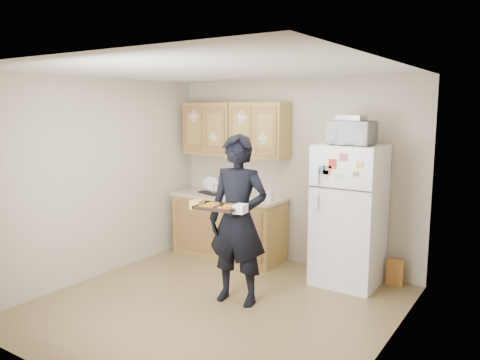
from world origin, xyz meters
name	(u,v)px	position (x,y,z in m)	size (l,w,h in m)	color
floor	(216,305)	(0.00, 0.00, 0.00)	(3.60, 3.60, 0.00)	brown
ceiling	(214,71)	(0.00, 0.00, 2.50)	(3.60, 3.60, 0.00)	silver
wall_back	(293,173)	(0.00, 1.80, 1.25)	(3.60, 0.04, 2.50)	#B5A793
wall_front	(68,229)	(0.00, -1.80, 1.25)	(3.60, 0.04, 2.50)	#B5A793
wall_left	(100,178)	(-1.80, 0.00, 1.25)	(0.04, 3.60, 2.50)	#B5A793
wall_right	(387,214)	(1.80, 0.00, 1.25)	(0.04, 3.60, 2.50)	#B5A793
refrigerator	(349,215)	(0.95, 1.43, 0.85)	(0.75, 0.70, 1.70)	white
base_cabinet	(229,227)	(-0.85, 1.48, 0.43)	(1.60, 0.60, 0.86)	olive
countertop	(229,196)	(-0.85, 1.48, 0.88)	(1.64, 0.64, 0.04)	beige
upper_cab_left	(211,129)	(-1.25, 1.61, 1.83)	(0.80, 0.33, 0.75)	olive
upper_cab_right	(259,130)	(-0.43, 1.61, 1.83)	(0.80, 0.33, 0.75)	olive
cereal_box	(395,272)	(1.47, 1.67, 0.16)	(0.20, 0.07, 0.32)	gold
person	(238,220)	(0.15, 0.22, 0.93)	(0.68, 0.44, 1.86)	black
baking_tray	(218,207)	(0.10, -0.07, 1.11)	(0.44, 0.32, 0.04)	black
pizza_front_left	(206,206)	(0.01, -0.16, 1.13)	(0.15, 0.15, 0.02)	orange
pizza_front_right	(224,208)	(0.21, -0.13, 1.13)	(0.15, 0.15, 0.02)	orange
pizza_back_left	(213,204)	(-0.01, -0.02, 1.13)	(0.15, 0.15, 0.02)	orange
pizza_back_right	(231,205)	(0.19, 0.01, 1.13)	(0.15, 0.15, 0.02)	orange
microwave	(352,133)	(0.96, 1.38, 1.84)	(0.50, 0.34, 0.28)	white
foil_pan	(351,118)	(0.94, 1.41, 2.01)	(0.31, 0.22, 0.07)	#B0B1B7
dish_rack	(214,188)	(-1.11, 1.48, 0.98)	(0.39, 0.29, 0.16)	black
bowl	(215,191)	(-1.09, 1.48, 0.94)	(0.19, 0.19, 0.05)	white
soap_bottle	(270,194)	(-0.15, 1.43, 1.00)	(0.09, 0.09, 0.20)	white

